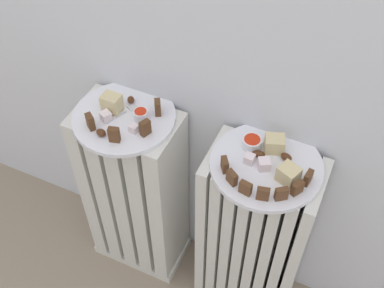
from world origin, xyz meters
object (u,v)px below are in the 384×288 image
at_px(plate_left, 124,117).
at_px(plate_right, 266,165).
at_px(jam_bowl_left, 141,115).
at_px(fork, 124,112).
at_px(jam_bowl_right, 252,142).
at_px(radiator_left, 136,194).
at_px(radiator_right, 253,239).

relative_size(plate_left, plate_right, 1.00).
xyz_separation_m(jam_bowl_left, fork, (-0.05, 0.00, -0.01)).
height_order(plate_right, jam_bowl_left, jam_bowl_left).
bearing_deg(jam_bowl_right, jam_bowl_left, -174.38).
bearing_deg(jam_bowl_left, plate_left, -170.27).
relative_size(radiator_left, fork, 7.01).
relative_size(radiator_right, fork, 7.01).
distance_m(radiator_left, plate_left, 0.33).
bearing_deg(plate_right, jam_bowl_left, 178.65).
relative_size(plate_right, fork, 2.87).
bearing_deg(plate_right, plate_left, 180.00).
bearing_deg(jam_bowl_left, radiator_left, -170.27).
relative_size(radiator_right, plate_right, 2.45).
relative_size(plate_right, jam_bowl_left, 7.19).
height_order(jam_bowl_right, fork, jam_bowl_right).
bearing_deg(radiator_right, plate_left, 180.00).
xyz_separation_m(radiator_right, plate_left, (-0.37, 0.00, 0.33)).
bearing_deg(radiator_left, plate_right, -0.00).
height_order(radiator_right, jam_bowl_right, jam_bowl_right).
xyz_separation_m(radiator_left, radiator_right, (0.37, -0.00, 0.00)).
xyz_separation_m(radiator_left, jam_bowl_left, (0.05, 0.01, 0.35)).
xyz_separation_m(radiator_right, jam_bowl_left, (-0.33, 0.01, 0.35)).
height_order(radiator_left, plate_left, plate_left).
bearing_deg(fork, plate_right, -1.45).
bearing_deg(jam_bowl_right, fork, -175.55).
bearing_deg(radiator_right, jam_bowl_right, 144.68).
height_order(radiator_right, plate_right, plate_right).
xyz_separation_m(plate_left, fork, (-0.01, 0.01, 0.01)).
xyz_separation_m(plate_right, jam_bowl_right, (-0.05, 0.04, 0.02)).
xyz_separation_m(radiator_right, jam_bowl_right, (-0.05, 0.04, 0.35)).
bearing_deg(fork, plate_left, -60.90).
bearing_deg(radiator_right, plate_right, 90.00).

